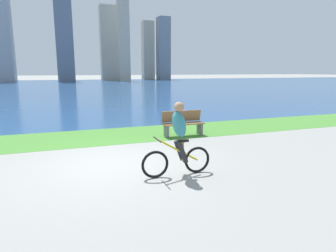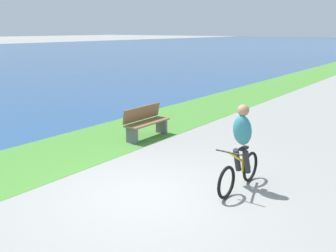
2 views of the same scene
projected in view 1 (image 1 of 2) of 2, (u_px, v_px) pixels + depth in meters
ground_plane at (111, 164)px, 7.30m from camera, size 300.00×300.00×0.00m
grass_strip_bayside at (96, 137)px, 10.34m from camera, size 120.00×2.76×0.01m
bay_water_surface at (70, 87)px, 43.07m from camera, size 300.00×68.00×0.00m
cyclist_lead at (178, 139)px, 6.41m from camera, size 1.63×0.52×1.66m
bench_near_path at (183, 123)px, 10.48m from camera, size 1.50×0.47×0.90m
city_skyline_far_shore at (91, 41)px, 66.75m from camera, size 38.94×10.58×23.17m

